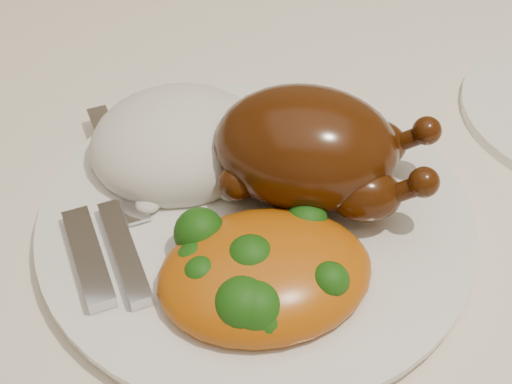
{
  "coord_description": "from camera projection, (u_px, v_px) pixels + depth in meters",
  "views": [
    {
      "loc": [
        -0.05,
        -0.41,
        1.14
      ],
      "look_at": [
        -0.07,
        -0.07,
        0.8
      ],
      "focal_mm": 50.0,
      "sensor_mm": 36.0,
      "label": 1
    }
  ],
  "objects": [
    {
      "name": "dining_table",
      "position": [
        339.0,
        247.0,
        0.62
      ],
      "size": [
        1.6,
        0.9,
        0.76
      ],
      "color": "brown",
      "rests_on": "floor"
    },
    {
      "name": "tablecloth",
      "position": [
        347.0,
        187.0,
        0.57
      ],
      "size": [
        1.73,
        1.03,
        0.18
      ],
      "color": "#EFE1CD",
      "rests_on": "dining_table"
    },
    {
      "name": "dinner_plate",
      "position": [
        256.0,
        219.0,
        0.5
      ],
      "size": [
        0.38,
        0.38,
        0.01
      ],
      "primitive_type": "cylinder",
      "rotation": [
        0.0,
        0.0,
        0.33
      ],
      "color": "white",
      "rests_on": "tablecloth"
    },
    {
      "name": "roast_chicken",
      "position": [
        311.0,
        149.0,
        0.48
      ],
      "size": [
        0.16,
        0.11,
        0.08
      ],
      "rotation": [
        0.0,
        0.0,
        -0.16
      ],
      "color": "#401A06",
      "rests_on": "dinner_plate"
    },
    {
      "name": "rice_mound",
      "position": [
        179.0,
        144.0,
        0.52
      ],
      "size": [
        0.16,
        0.15,
        0.07
      ],
      "rotation": [
        0.0,
        0.0,
        0.26
      ],
      "color": "white",
      "rests_on": "dinner_plate"
    },
    {
      "name": "mac_and_cheese",
      "position": [
        267.0,
        272.0,
        0.44
      ],
      "size": [
        0.16,
        0.14,
        0.05
      ],
      "rotation": [
        0.0,
        0.0,
        0.27
      ],
      "color": "#B95C0B",
      "rests_on": "dinner_plate"
    },
    {
      "name": "cutlery",
      "position": [
        114.0,
        222.0,
        0.48
      ],
      "size": [
        0.08,
        0.2,
        0.01
      ],
      "rotation": [
        0.0,
        0.0,
        0.43
      ],
      "color": "silver",
      "rests_on": "dinner_plate"
    }
  ]
}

